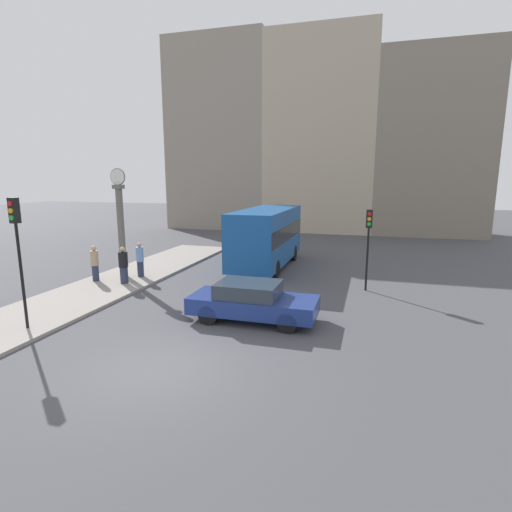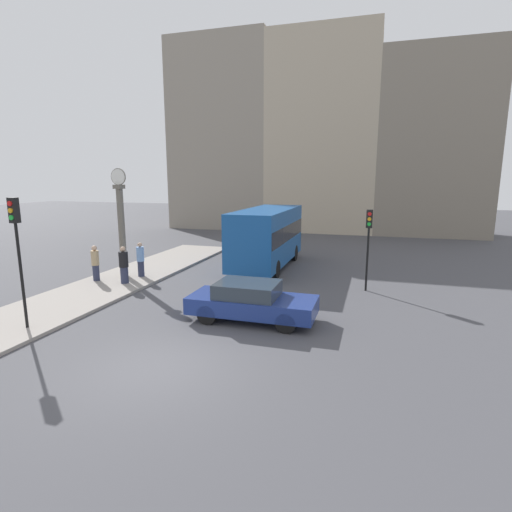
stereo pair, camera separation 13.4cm
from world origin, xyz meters
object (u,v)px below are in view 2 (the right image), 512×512
street_clock (121,224)px  pedestrian_tan_coat (95,263)px  sedan_car (251,301)px  bus_distant (267,235)px  traffic_light_near (17,237)px  pedestrian_black_jacket (124,265)px  traffic_light_far (369,233)px  pedestrian_blue_stripe (141,260)px

street_clock → pedestrian_tan_coat: (-0.71, -1.14, -1.68)m
street_clock → sedan_car: bearing=-26.5°
bus_distant → pedestrian_tan_coat: bus_distant is taller
bus_distant → traffic_light_near: bearing=-113.9°
pedestrian_tan_coat → pedestrian_black_jacket: (1.53, -0.02, -0.00)m
bus_distant → pedestrian_black_jacket: 7.55m
pedestrian_tan_coat → traffic_light_near: bearing=-72.2°
traffic_light_far → street_clock: street_clock is taller
traffic_light_far → pedestrian_blue_stripe: bearing=-174.9°
street_clock → pedestrian_black_jacket: size_ratio=3.06×
pedestrian_black_jacket → traffic_light_near: bearing=-87.2°
pedestrian_tan_coat → pedestrian_blue_stripe: pedestrian_blue_stripe is taller
sedan_car → traffic_light_near: size_ratio=1.05×
bus_distant → traffic_light_far: size_ratio=2.09×
traffic_light_far → pedestrian_tan_coat: (-11.94, -2.23, -1.57)m
sedan_car → pedestrian_black_jacket: bearing=158.8°
pedestrian_black_jacket → pedestrian_tan_coat: bearing=179.1°
traffic_light_near → pedestrian_blue_stripe: traffic_light_near is taller
pedestrian_tan_coat → pedestrian_blue_stripe: size_ratio=0.99×
traffic_light_near → pedestrian_blue_stripe: (-0.27, 6.91, -2.09)m
traffic_light_near → pedestrian_tan_coat: (-1.80, 5.61, -2.08)m
traffic_light_far → pedestrian_black_jacket: (-10.42, -2.26, -1.57)m
bus_distant → street_clock: size_ratio=1.42×
sedan_car → traffic_light_near: traffic_light_near is taller
traffic_light_far → street_clock: 11.29m
sedan_car → traffic_light_far: 6.35m
traffic_light_near → pedestrian_tan_coat: bearing=107.8°
sedan_car → pedestrian_blue_stripe: (-6.79, 3.95, 0.25)m
bus_distant → traffic_light_far: 6.19m
bus_distant → traffic_light_far: traffic_light_far is taller
bus_distant → traffic_light_near: 12.12m
pedestrian_tan_coat → street_clock: bearing=58.2°
sedan_car → traffic_light_near: bearing=-155.6°
traffic_light_near → pedestrian_black_jacket: bearing=92.8°
traffic_light_near → pedestrian_tan_coat: 6.25m
traffic_light_near → pedestrian_blue_stripe: 7.22m
street_clock → pedestrian_blue_stripe: (0.82, 0.16, -1.68)m
traffic_light_far → pedestrian_blue_stripe: traffic_light_far is taller
street_clock → bus_distant: bearing=35.6°
sedan_car → street_clock: (-7.62, 3.79, 1.93)m
bus_distant → pedestrian_blue_stripe: (-5.15, -4.12, -0.85)m
street_clock → pedestrian_blue_stripe: bearing=11.0°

